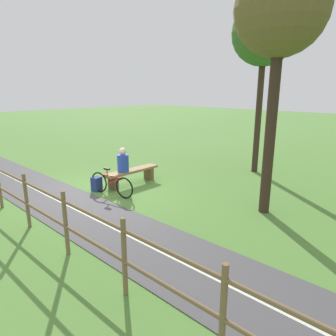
{
  "coord_description": "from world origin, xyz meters",
  "views": [
    {
      "loc": [
        4.82,
        7.87,
        3.12
      ],
      "look_at": [
        -0.72,
        2.42,
        1.09
      ],
      "focal_mm": 32.12,
      "sensor_mm": 36.0,
      "label": 1
    }
  ],
  "objects": [
    {
      "name": "path_centre_line",
      "position": [
        1.12,
        4.0,
        0.02
      ],
      "size": [
        0.98,
        31.99,
        0.0
      ],
      "primitive_type": "cube",
      "rotation": [
        0.0,
        0.0,
        0.03
      ],
      "color": "silver",
      "rests_on": "paved_path"
    },
    {
      "name": "bench",
      "position": [
        -1.29,
        0.15,
        0.36
      ],
      "size": [
        2.1,
        0.46,
        0.51
      ],
      "rotation": [
        0.0,
        0.0,
        0.03
      ],
      "color": "#937047",
      "rests_on": "ground_plane"
    },
    {
      "name": "paved_path",
      "position": [
        1.12,
        4.0,
        0.01
      ],
      "size": [
        2.95,
        36.04,
        0.02
      ],
      "primitive_type": "cube",
      "rotation": [
        0.0,
        0.0,
        0.03
      ],
      "color": "#4C494C",
      "rests_on": "ground_plane"
    },
    {
      "name": "bicycle",
      "position": [
        -0.15,
        0.57,
        0.35
      ],
      "size": [
        0.38,
        1.66,
        0.83
      ],
      "rotation": [
        0.0,
        0.0,
        1.77
      ],
      "color": "black",
      "rests_on": "ground_plane"
    },
    {
      "name": "ground_plane",
      "position": [
        0.0,
        0.0,
        0.0
      ],
      "size": [
        80.0,
        80.0,
        0.0
      ],
      "primitive_type": "plane",
      "color": "#548438"
    },
    {
      "name": "person_seated",
      "position": [
        -0.93,
        0.16,
        0.85
      ],
      "size": [
        0.38,
        0.38,
        0.79
      ],
      "rotation": [
        0.0,
        0.0,
        0.03
      ],
      "color": "#2847B7",
      "rests_on": "bench"
    },
    {
      "name": "tree_mid_field",
      "position": [
        -2.22,
        4.49,
        4.78
      ],
      "size": [
        2.11,
        2.11,
        5.92
      ],
      "color": "#38281E",
      "rests_on": "ground_plane"
    },
    {
      "name": "fence_roadside",
      "position": [
        2.36,
        5.42,
        0.76
      ],
      "size": [
        0.55,
        15.89,
        1.3
      ],
      "rotation": [
        0.0,
        0.0,
        1.6
      ],
      "color": "brown",
      "rests_on": "ground_plane"
    },
    {
      "name": "tree_by_path",
      "position": [
        -5.68,
        2.3,
        5.02
      ],
      "size": [
        2.3,
        2.3,
        6.22
      ],
      "color": "#38281E",
      "rests_on": "ground_plane"
    },
    {
      "name": "backpack",
      "position": [
        -0.06,
        -0.12,
        0.22
      ],
      "size": [
        0.33,
        0.33,
        0.45
      ],
      "rotation": [
        0.0,
        0.0,
        3.38
      ],
      "color": "navy",
      "rests_on": "ground_plane"
    }
  ]
}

